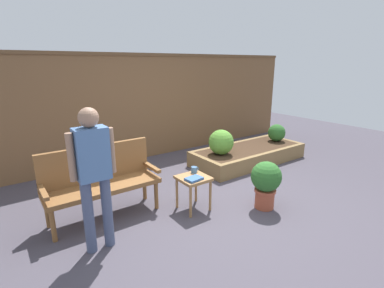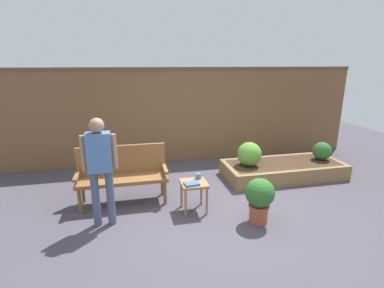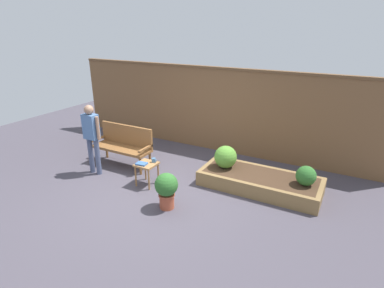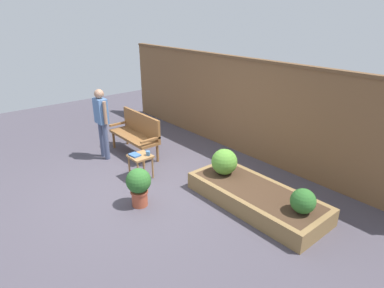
{
  "view_description": "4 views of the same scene",
  "coord_description": "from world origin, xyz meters",
  "px_view_note": "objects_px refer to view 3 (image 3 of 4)",
  "views": [
    {
      "loc": [
        -2.47,
        -2.79,
        1.97
      ],
      "look_at": [
        0.14,
        0.84,
        0.69
      ],
      "focal_mm": 26.67,
      "sensor_mm": 36.0,
      "label": 1
    },
    {
      "loc": [
        -1.29,
        -3.85,
        2.25
      ],
      "look_at": [
        -0.23,
        0.82,
        0.89
      ],
      "focal_mm": 26.78,
      "sensor_mm": 36.0,
      "label": 2
    },
    {
      "loc": [
        3.22,
        -4.52,
        3.11
      ],
      "look_at": [
        0.47,
        0.53,
        0.92
      ],
      "focal_mm": 29.2,
      "sensor_mm": 36.0,
      "label": 3
    },
    {
      "loc": [
        4.69,
        -2.82,
        3.08
      ],
      "look_at": [
        0.39,
        0.79,
        0.78
      ],
      "focal_mm": 30.59,
      "sensor_mm": 36.0,
      "label": 4
    }
  ],
  "objects_px": {
    "cup_on_table": "(154,160)",
    "book_on_table": "(142,164)",
    "potted_boxwood": "(166,188)",
    "person_by_bench": "(92,134)",
    "shrub_far_corner": "(306,176)",
    "garden_bench": "(124,143)",
    "shrub_near_bench": "(226,157)",
    "side_table": "(147,167)"
  },
  "relations": [
    {
      "from": "shrub_near_bench",
      "to": "shrub_far_corner",
      "type": "relative_size",
      "value": 1.26
    },
    {
      "from": "side_table",
      "to": "potted_boxwood",
      "type": "relative_size",
      "value": 0.71
    },
    {
      "from": "potted_boxwood",
      "to": "book_on_table",
      "type": "bearing_deg",
      "value": 152.62
    },
    {
      "from": "side_table",
      "to": "shrub_far_corner",
      "type": "relative_size",
      "value": 1.28
    },
    {
      "from": "cup_on_table",
      "to": "shrub_far_corner",
      "type": "xyz_separation_m",
      "value": [
        2.85,
        0.84,
        -0.04
      ]
    },
    {
      "from": "side_table",
      "to": "person_by_bench",
      "type": "height_order",
      "value": "person_by_bench"
    },
    {
      "from": "shrub_far_corner",
      "to": "book_on_table",
      "type": "bearing_deg",
      "value": -160.88
    },
    {
      "from": "shrub_near_bench",
      "to": "person_by_bench",
      "type": "distance_m",
      "value": 2.9
    },
    {
      "from": "cup_on_table",
      "to": "book_on_table",
      "type": "distance_m",
      "value": 0.26
    },
    {
      "from": "shrub_near_bench",
      "to": "cup_on_table",
      "type": "bearing_deg",
      "value": -145.9
    },
    {
      "from": "cup_on_table",
      "to": "shrub_near_bench",
      "type": "xyz_separation_m",
      "value": [
        1.23,
        0.84,
        0.01
      ]
    },
    {
      "from": "shrub_near_bench",
      "to": "person_by_bench",
      "type": "bearing_deg",
      "value": -158.3
    },
    {
      "from": "side_table",
      "to": "person_by_bench",
      "type": "bearing_deg",
      "value": -175.4
    },
    {
      "from": "shrub_near_bench",
      "to": "shrub_far_corner",
      "type": "bearing_deg",
      "value": 0.0
    },
    {
      "from": "cup_on_table",
      "to": "shrub_near_bench",
      "type": "distance_m",
      "value": 1.49
    },
    {
      "from": "garden_bench",
      "to": "side_table",
      "type": "relative_size",
      "value": 3.0
    },
    {
      "from": "garden_bench",
      "to": "potted_boxwood",
      "type": "distance_m",
      "value": 2.23
    },
    {
      "from": "side_table",
      "to": "shrub_far_corner",
      "type": "bearing_deg",
      "value": 17.93
    },
    {
      "from": "garden_bench",
      "to": "book_on_table",
      "type": "bearing_deg",
      "value": -33.58
    },
    {
      "from": "cup_on_table",
      "to": "potted_boxwood",
      "type": "distance_m",
      "value": 1.0
    },
    {
      "from": "potted_boxwood",
      "to": "garden_bench",
      "type": "bearing_deg",
      "value": 149.22
    },
    {
      "from": "garden_bench",
      "to": "shrub_near_bench",
      "type": "height_order",
      "value": "garden_bench"
    },
    {
      "from": "garden_bench",
      "to": "shrub_near_bench",
      "type": "relative_size",
      "value": 3.05
    },
    {
      "from": "side_table",
      "to": "shrub_near_bench",
      "type": "bearing_deg",
      "value": 35.62
    },
    {
      "from": "book_on_table",
      "to": "potted_boxwood",
      "type": "relative_size",
      "value": 0.32
    },
    {
      "from": "potted_boxwood",
      "to": "cup_on_table",
      "type": "bearing_deg",
      "value": 137.8
    },
    {
      "from": "potted_boxwood",
      "to": "shrub_far_corner",
      "type": "distance_m",
      "value": 2.6
    },
    {
      "from": "book_on_table",
      "to": "person_by_bench",
      "type": "height_order",
      "value": "person_by_bench"
    },
    {
      "from": "side_table",
      "to": "book_on_table",
      "type": "height_order",
      "value": "book_on_table"
    },
    {
      "from": "side_table",
      "to": "shrub_far_corner",
      "type": "height_order",
      "value": "shrub_far_corner"
    },
    {
      "from": "cup_on_table",
      "to": "book_on_table",
      "type": "relative_size",
      "value": 0.55
    },
    {
      "from": "garden_bench",
      "to": "side_table",
      "type": "distance_m",
      "value": 1.23
    },
    {
      "from": "garden_bench",
      "to": "cup_on_table",
      "type": "relative_size",
      "value": 12.04
    },
    {
      "from": "cup_on_table",
      "to": "person_by_bench",
      "type": "bearing_deg",
      "value": -171.0
    },
    {
      "from": "shrub_far_corner",
      "to": "garden_bench",
      "type": "bearing_deg",
      "value": -174.79
    },
    {
      "from": "potted_boxwood",
      "to": "shrub_far_corner",
      "type": "xyz_separation_m",
      "value": [
        2.12,
        1.5,
        0.09
      ]
    },
    {
      "from": "garden_bench",
      "to": "person_by_bench",
      "type": "relative_size",
      "value": 0.92
    },
    {
      "from": "garden_bench",
      "to": "book_on_table",
      "type": "xyz_separation_m",
      "value": [
        1.02,
        -0.68,
        -0.05
      ]
    },
    {
      "from": "book_on_table",
      "to": "potted_boxwood",
      "type": "height_order",
      "value": "potted_boxwood"
    },
    {
      "from": "person_by_bench",
      "to": "side_table",
      "type": "bearing_deg",
      "value": 4.6
    },
    {
      "from": "book_on_table",
      "to": "person_by_bench",
      "type": "xyz_separation_m",
      "value": [
        -1.28,
        -0.02,
        0.44
      ]
    },
    {
      "from": "side_table",
      "to": "cup_on_table",
      "type": "relative_size",
      "value": 4.01
    }
  ]
}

